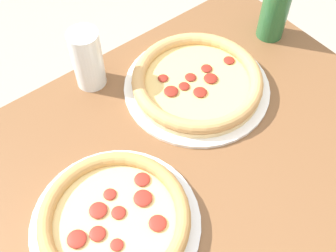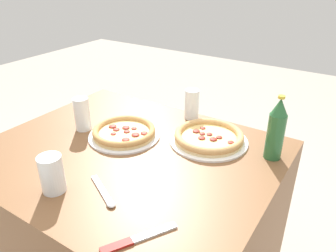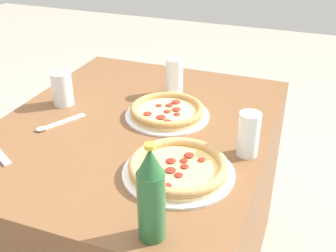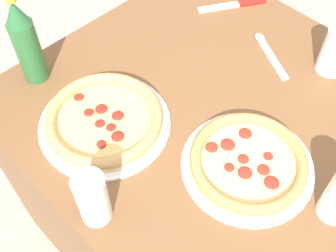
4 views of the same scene
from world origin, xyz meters
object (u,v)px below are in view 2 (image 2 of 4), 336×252
object	(u,v)px
glass_lemonade	(82,115)
pizza_veggie	(209,137)
glass_red_wine	(192,106)
spoon	(105,194)
glass_water	(52,175)
knife	(136,239)
beer_bottle	(276,129)
pizza_pepperoni	(124,132)

from	to	relation	value
glass_lemonade	pizza_veggie	bearing A→B (deg)	21.12
glass_red_wine	spoon	distance (m)	0.65
glass_water	knife	bearing A→B (deg)	-4.16
glass_lemonade	beer_bottle	xyz separation A→B (m)	(0.76, 0.22, 0.05)
pizza_pepperoni	glass_lemonade	bearing A→B (deg)	-167.40
beer_bottle	spoon	world-z (taller)	beer_bottle
glass_water	pizza_veggie	bearing A→B (deg)	63.64
pizza_pepperoni	knife	size ratio (longest dim) A/B	1.51
glass_water	spoon	size ratio (longest dim) A/B	0.72
glass_lemonade	beer_bottle	distance (m)	0.79
glass_lemonade	beer_bottle	world-z (taller)	beer_bottle
glass_red_wine	beer_bottle	bearing A→B (deg)	-17.72
pizza_veggie	beer_bottle	xyz separation A→B (m)	(0.25, 0.02, 0.10)
glass_lemonade	spoon	world-z (taller)	glass_lemonade
pizza_veggie	spoon	world-z (taller)	pizza_veggie
glass_red_wine	knife	size ratio (longest dim) A/B	0.70
pizza_pepperoni	knife	world-z (taller)	pizza_pepperoni
pizza_pepperoni	spoon	distance (m)	0.38
knife	glass_red_wine	bearing A→B (deg)	108.49
beer_bottle	spoon	xyz separation A→B (m)	(-0.37, -0.51, -0.11)
knife	spoon	bearing A→B (deg)	154.70
pizza_pepperoni	glass_lemonade	world-z (taller)	glass_lemonade
glass_water	knife	xyz separation A→B (m)	(0.35, -0.03, -0.05)
glass_water	glass_lemonade	bearing A→B (deg)	123.49
pizza_pepperoni	glass_red_wine	world-z (taller)	glass_red_wine
glass_lemonade	beer_bottle	size ratio (longest dim) A/B	0.58
glass_red_wine	glass_water	xyz separation A→B (m)	(-0.10, -0.71, -0.00)
glass_red_wine	beer_bottle	world-z (taller)	beer_bottle
glass_water	beer_bottle	distance (m)	0.78
pizza_veggie	beer_bottle	world-z (taller)	beer_bottle
glass_red_wine	spoon	xyz separation A→B (m)	(0.05, -0.64, -0.06)
pizza_pepperoni	glass_lemonade	distance (m)	0.20
glass_red_wine	glass_lemonade	bearing A→B (deg)	-133.67
glass_red_wine	spoon	bearing A→B (deg)	-85.51
knife	spoon	xyz separation A→B (m)	(-0.20, 0.09, 0.00)
pizza_pepperoni	glass_water	xyz separation A→B (m)	(0.04, -0.40, 0.04)
glass_water	pizza_pepperoni	bearing A→B (deg)	96.02
glass_red_wine	pizza_veggie	bearing A→B (deg)	-43.21
beer_bottle	spoon	size ratio (longest dim) A/B	1.42
glass_lemonade	knife	distance (m)	0.70
glass_lemonade	spoon	xyz separation A→B (m)	(0.39, -0.29, -0.06)
glass_lemonade	glass_red_wine	size ratio (longest dim) A/B	1.04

